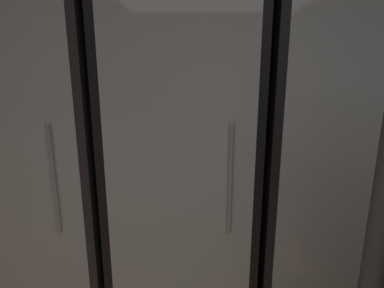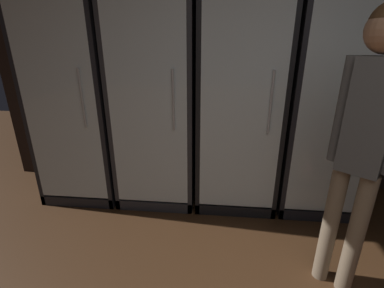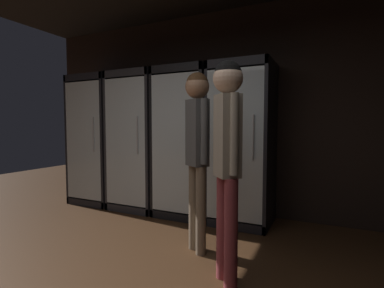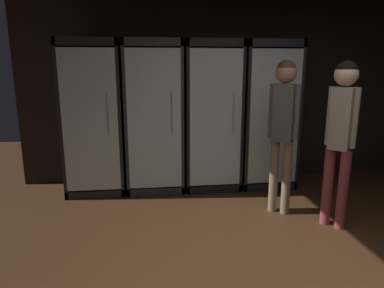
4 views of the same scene
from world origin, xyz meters
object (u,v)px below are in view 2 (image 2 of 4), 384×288
Objects in this scene: cooler_left at (158,105)px; cooler_right at (324,107)px; cooler_far_left at (82,103)px; shopper_near at (368,125)px; cooler_center at (238,106)px.

cooler_left is 1.00× the size of cooler_right.
cooler_far_left reaches higher than shopper_near.
cooler_far_left is 0.77m from cooler_left.
cooler_center and cooler_right have the same top height.
cooler_far_left and cooler_center have the same top height.
cooler_center reaches higher than shopper_near.
cooler_left is at bearing 179.95° from cooler_right.
cooler_left is (0.77, -0.00, -0.00)m from cooler_far_left.
cooler_center is (0.78, 0.00, 0.00)m from cooler_left.
cooler_right is (1.55, -0.00, 0.01)m from cooler_left.
cooler_right is at bearing -0.05° from cooler_left.
shopper_near is at bearing -37.05° from cooler_left.
cooler_far_left is 1.15× the size of shopper_near.
cooler_right is at bearing 81.57° from shopper_near.
shopper_near is at bearing -59.57° from cooler_center.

